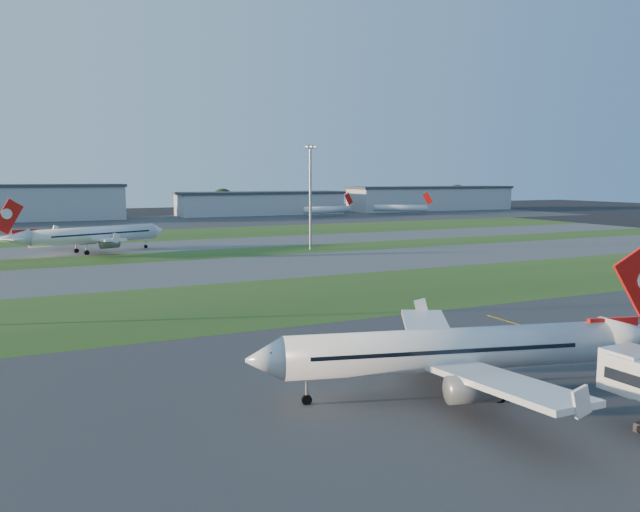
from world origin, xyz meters
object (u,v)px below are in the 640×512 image
airliner_taxiing (94,235)px  mini_jet_far (401,208)px  airliner_parked (454,351)px  mini_jet_near (328,210)px  light_mast_centre (310,190)px

airliner_taxiing → mini_jet_far: bearing=-166.8°
airliner_parked → mini_jet_near: bearing=81.0°
mini_jet_near → light_mast_centre: (-62.12, -118.09, 11.53)m
airliner_parked → light_mast_centre: bearing=86.5°
airliner_parked → mini_jet_far: 256.49m
airliner_parked → light_mast_centre: 106.00m
airliner_taxiing → mini_jet_far: airliner_taxiing is taller
light_mast_centre → airliner_taxiing: bearing=161.8°
airliner_parked → airliner_taxiing: 117.79m
mini_jet_near → mini_jet_far: (39.84, 0.07, 0.00)m
mini_jet_near → light_mast_centre: bearing=-131.0°
airliner_taxiing → mini_jet_near: 151.04m
airliner_taxiing → light_mast_centre: 53.08m
airliner_taxiing → mini_jet_far: size_ratio=1.48×
airliner_taxiing → mini_jet_near: size_ratio=1.29×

